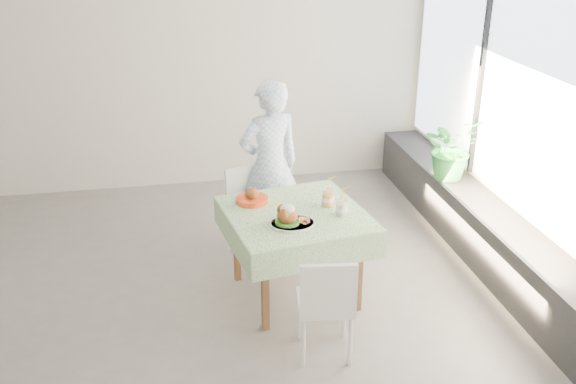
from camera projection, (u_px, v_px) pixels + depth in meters
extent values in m
plane|color=#615E5C|center=(171.00, 302.00, 5.17)|extent=(6.00, 6.00, 0.00)
cube|color=beige|center=(155.00, 64.00, 6.86)|extent=(6.00, 0.02, 2.80)
cube|color=beige|center=(163.00, 349.00, 2.36)|extent=(6.00, 0.02, 2.80)
cube|color=beige|center=(537.00, 114.00, 5.14)|extent=(0.02, 5.00, 2.80)
cube|color=#D1E0F9|center=(539.00, 83.00, 5.04)|extent=(0.01, 4.80, 2.18)
cube|color=black|center=(496.00, 243.00, 5.56)|extent=(0.40, 4.80, 0.50)
cube|color=brown|center=(296.00, 216.00, 5.00)|extent=(1.03, 1.03, 0.04)
cube|color=white|center=(296.00, 213.00, 4.99)|extent=(1.19, 1.19, 0.01)
cube|color=white|center=(254.00, 214.00, 5.73)|extent=(0.48, 0.48, 0.04)
cube|color=white|center=(245.00, 186.00, 5.79)|extent=(0.37, 0.15, 0.38)
cube|color=white|center=(325.00, 302.00, 4.43)|extent=(0.43, 0.43, 0.04)
cube|color=white|center=(329.00, 290.00, 4.19)|extent=(0.38, 0.09, 0.38)
imported|color=#97B9F3|center=(270.00, 166.00, 5.77)|extent=(0.65, 0.51, 1.58)
cylinder|color=white|center=(292.00, 224.00, 4.78)|extent=(0.33, 0.33, 0.02)
cylinder|color=#1B5715|center=(287.00, 222.00, 4.77)|extent=(0.18, 0.18, 0.02)
ellipsoid|color=brown|center=(287.00, 216.00, 4.74)|extent=(0.16, 0.14, 0.12)
ellipsoid|color=white|center=(287.00, 209.00, 4.72)|extent=(0.11, 0.11, 0.08)
cylinder|color=#AB1016|center=(306.00, 220.00, 4.77)|extent=(0.06, 0.06, 0.03)
cylinder|color=white|center=(328.00, 198.00, 5.07)|extent=(0.10, 0.10, 0.14)
cylinder|color=orange|center=(328.00, 200.00, 5.08)|extent=(0.09, 0.09, 0.10)
cylinder|color=white|center=(328.00, 189.00, 5.04)|extent=(0.10, 0.10, 0.01)
cylinder|color=yellow|center=(329.00, 183.00, 5.02)|extent=(0.01, 0.04, 0.19)
cylinder|color=white|center=(342.00, 207.00, 4.91)|extent=(0.09, 0.09, 0.13)
cylinder|color=#EDE7C7|center=(342.00, 209.00, 4.92)|extent=(0.08, 0.08, 0.10)
cylinder|color=white|center=(342.00, 199.00, 4.88)|extent=(0.10, 0.10, 0.01)
cylinder|color=yellow|center=(343.00, 193.00, 4.87)|extent=(0.01, 0.03, 0.18)
cylinder|color=red|center=(252.00, 200.00, 5.15)|extent=(0.26, 0.26, 0.04)
cylinder|color=white|center=(252.00, 199.00, 5.15)|extent=(0.22, 0.22, 0.01)
ellipsoid|color=brown|center=(252.00, 194.00, 5.13)|extent=(0.11, 0.11, 0.10)
imported|color=#2B823A|center=(452.00, 148.00, 6.16)|extent=(0.67, 0.62, 0.62)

